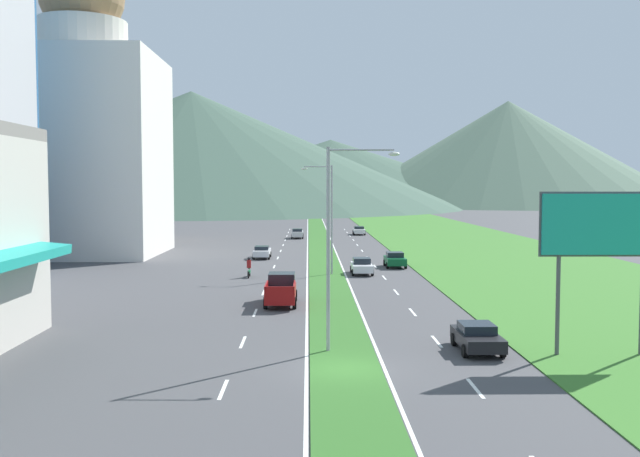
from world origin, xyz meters
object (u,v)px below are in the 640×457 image
at_px(car_5, 359,230).
at_px(street_lamp_mid, 329,212).
at_px(street_lamp_near, 336,234).
at_px(car_4, 297,233).
at_px(car_2, 262,252).
at_px(pickup_truck_0, 281,290).
at_px(car_1, 477,337).
at_px(car_3, 395,260).
at_px(car_0, 362,266).
at_px(billboard_roadside, 602,231).
at_px(motorcycle_rider, 249,269).

bearing_deg(car_5, street_lamp_mid, -7.19).
height_order(street_lamp_near, car_4, street_lamp_near).
relative_size(car_2, pickup_truck_0, 0.84).
bearing_deg(car_1, pickup_truck_0, -143.80).
distance_m(car_3, car_4, 39.90).
xyz_separation_m(car_0, car_2, (-10.15, 14.26, -0.03)).
bearing_deg(car_0, car_3, 144.97).
xyz_separation_m(street_lamp_near, pickup_truck_0, (-3.25, 14.01, -4.84)).
relative_size(street_lamp_mid, car_1, 2.42).
bearing_deg(car_2, pickup_truck_0, -173.79).
xyz_separation_m(car_4, pickup_truck_0, (-0.21, -60.13, 0.21)).
distance_m(street_lamp_near, car_1, 8.67).
height_order(street_lamp_near, car_2, street_lamp_near).
height_order(billboard_roadside, car_5, billboard_roadside).
distance_m(street_lamp_near, car_2, 45.30).
relative_size(car_1, car_2, 0.92).
height_order(street_lamp_near, billboard_roadside, street_lamp_near).
xyz_separation_m(street_lamp_mid, motorcycle_rider, (-7.16, -1.71, -4.99)).
bearing_deg(street_lamp_mid, billboard_roadside, -68.52).
relative_size(car_0, car_1, 1.03).
bearing_deg(motorcycle_rider, car_2, -0.32).
relative_size(street_lamp_mid, car_2, 2.23).
height_order(car_4, car_5, car_4).
bearing_deg(car_0, motorcycle_rider, -78.41).
bearing_deg(street_lamp_near, billboard_roadside, -4.75).
height_order(car_1, car_3, car_3).
xyz_separation_m(street_lamp_near, billboard_roadside, (12.67, -1.05, 0.21)).
bearing_deg(car_5, car_1, -0.03).
bearing_deg(motorcycle_rider, car_4, -4.50).
bearing_deg(billboard_roadside, pickup_truck_0, 136.57).
relative_size(street_lamp_near, billboard_roadside, 1.27).
distance_m(car_4, pickup_truck_0, 60.13).
bearing_deg(car_1, billboard_roadside, 79.49).
relative_size(car_3, pickup_truck_0, 0.75).
bearing_deg(car_2, street_lamp_near, -171.61).
bearing_deg(car_2, billboard_roadside, -157.12).
xyz_separation_m(car_1, car_4, (-10.05, 74.15, 0.06)).
relative_size(street_lamp_near, pickup_truck_0, 1.87).
bearing_deg(car_3, car_1, -0.51).
distance_m(car_4, car_5, 12.69).
bearing_deg(car_2, car_0, -144.57).
distance_m(street_lamp_near, car_4, 74.38).
height_order(car_0, car_1, car_0).
height_order(car_3, motorcycle_rider, motorcycle_rider).
bearing_deg(car_1, car_5, 179.97).
bearing_deg(car_3, billboard_roadside, 8.29).
bearing_deg(street_lamp_near, car_1, -0.03).
bearing_deg(car_3, car_5, -179.66).
bearing_deg(pickup_truck_0, street_lamp_near, -166.95).
bearing_deg(car_1, car_3, 179.49).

